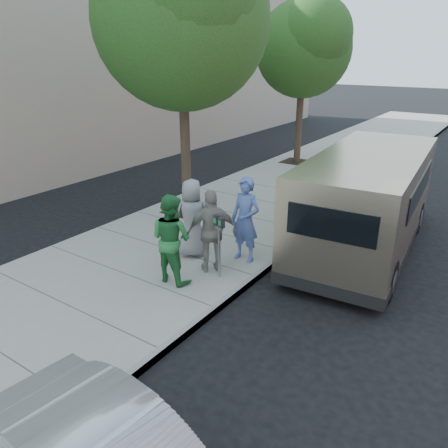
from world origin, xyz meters
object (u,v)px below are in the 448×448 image
at_px(parking_meter, 219,234).
at_px(van, 367,200).
at_px(person_green_shirt, 171,239).
at_px(person_gray_shirt, 192,218).
at_px(tree_far, 305,44).
at_px(person_striped_polo, 212,232).
at_px(person_officer, 245,220).
at_px(tree_near, 182,13).

distance_m(parking_meter, van, 3.98).
relative_size(van, person_green_shirt, 3.58).
xyz_separation_m(person_green_shirt, person_gray_shirt, (-0.40, 1.21, -0.02)).
height_order(tree_far, person_gray_shirt, tree_far).
xyz_separation_m(tree_far, person_striped_polo, (2.81, -10.30, -3.82)).
bearing_deg(tree_far, van, -54.10).
relative_size(parking_meter, person_officer, 0.70).
xyz_separation_m(tree_near, person_officer, (3.12, -1.85, -4.42)).
height_order(parking_meter, van, van).
xyz_separation_m(person_gray_shirt, person_striped_polo, (0.85, -0.40, 0.00)).
bearing_deg(van, tree_far, 121.40).
bearing_deg(person_gray_shirt, person_striped_polo, 115.61).
distance_m(tree_near, parking_meter, 6.10).
relative_size(tree_near, person_officer, 3.85).
distance_m(parking_meter, person_officer, 1.01).
xyz_separation_m(person_green_shirt, person_striped_polo, (0.44, 0.81, -0.02)).
bearing_deg(person_green_shirt, van, -122.18).
height_order(person_green_shirt, person_striped_polo, person_green_shirt).
distance_m(van, person_green_shirt, 4.92).
relative_size(parking_meter, person_gray_shirt, 0.75).
relative_size(van, person_gray_shirt, 3.67).
relative_size(van, person_officer, 3.43).
xyz_separation_m(person_officer, person_green_shirt, (-0.75, -1.66, -0.04)).
xyz_separation_m(person_officer, person_gray_shirt, (-1.15, -0.45, -0.06)).
xyz_separation_m(parking_meter, person_green_shirt, (-0.74, -0.64, -0.06)).
relative_size(person_officer, person_green_shirt, 1.04).
relative_size(tree_far, van, 0.97).
relative_size(tree_far, parking_meter, 4.73).
bearing_deg(van, person_gray_shirt, -141.45).
bearing_deg(van, tree_near, -177.80).
bearing_deg(person_officer, tree_far, 111.66).
relative_size(tree_far, person_officer, 3.32).
bearing_deg(person_striped_polo, van, -170.64).
bearing_deg(tree_far, person_gray_shirt, -78.76).
height_order(van, person_green_shirt, van).
height_order(person_officer, person_green_shirt, person_officer).
bearing_deg(person_green_shirt, person_officer, -113.12).
height_order(person_officer, person_striped_polo, person_officer).
distance_m(person_green_shirt, person_gray_shirt, 1.27).
xyz_separation_m(tree_near, tree_far, (-0.00, 7.60, -0.66)).
bearing_deg(tree_near, person_green_shirt, -55.98).
height_order(tree_far, person_striped_polo, tree_far).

